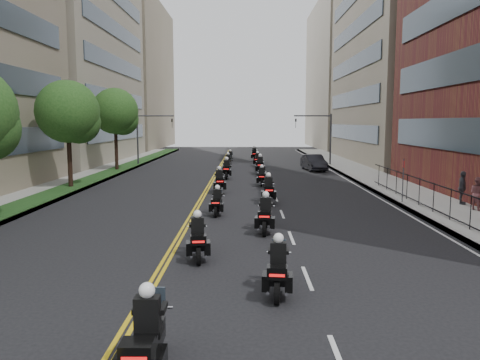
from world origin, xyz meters
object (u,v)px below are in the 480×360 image
object	(u,v)px
motorcycle_7	(262,177)
motorcycle_9	(260,166)
motorcycle_3	(265,216)
motorcycle_4	(217,203)
motorcycle_8	(227,170)
pedestrian_c	(462,188)
motorcycle_12	(230,158)
motorcycle_5	(268,191)
motorcycle_11	(257,160)
motorcycle_0	(147,342)
motorcycle_2	(198,240)
motorcycle_10	(228,163)
pedestrian_b	(478,194)
motorcycle_13	(254,155)
parked_sedan	(314,163)
motorcycle_1	(278,271)
motorcycle_6	(219,182)

from	to	relation	value
motorcycle_7	motorcycle_9	distance (m)	7.81
motorcycle_3	motorcycle_4	world-z (taller)	motorcycle_3
motorcycle_8	pedestrian_c	world-z (taller)	pedestrian_c
motorcycle_9	motorcycle_12	world-z (taller)	motorcycle_9
motorcycle_5	motorcycle_8	xyz separation A→B (m)	(-2.96, 11.80, 0.02)
motorcycle_9	motorcycle_11	size ratio (longest dim) A/B	1.14
motorcycle_0	motorcycle_9	bearing A→B (deg)	84.23
motorcycle_12	motorcycle_5	bearing A→B (deg)	-77.26
motorcycle_8	pedestrian_c	size ratio (longest dim) A/B	1.33
motorcycle_3	motorcycle_12	bearing A→B (deg)	99.71
motorcycle_2	motorcycle_10	distance (m)	30.24
motorcycle_2	motorcycle_9	distance (m)	26.81
motorcycle_12	pedestrian_b	distance (m)	32.89
motorcycle_12	motorcycle_0	bearing A→B (deg)	-84.00
motorcycle_3	motorcycle_11	size ratio (longest dim) A/B	1.10
motorcycle_3	motorcycle_7	size ratio (longest dim) A/B	1.13
pedestrian_c	motorcycle_13	bearing A→B (deg)	42.62
motorcycle_10	motorcycle_13	bearing A→B (deg)	81.21
motorcycle_3	motorcycle_11	xyz separation A→B (m)	(0.39, 30.11, -0.06)
parked_sedan	motorcycle_13	bearing A→B (deg)	108.81
motorcycle_1	motorcycle_13	distance (m)	45.12
motorcycle_9	motorcycle_10	world-z (taller)	motorcycle_9
motorcycle_6	motorcycle_10	xyz separation A→B (m)	(0.00, 14.94, -0.02)
motorcycle_12	pedestrian_b	xyz separation A→B (m)	(14.03, -29.75, 0.41)
motorcycle_10	motorcycle_9	bearing A→B (deg)	-44.40
motorcycle_4	motorcycle_13	size ratio (longest dim) A/B	0.86
motorcycle_11	motorcycle_6	bearing A→B (deg)	-92.12
motorcycle_6	motorcycle_12	distance (m)	22.97
motorcycle_9	motorcycle_13	world-z (taller)	motorcycle_9
motorcycle_7	pedestrian_b	bearing A→B (deg)	-40.35
motorcycle_9	parked_sedan	world-z (taller)	motorcycle_9
motorcycle_5	pedestrian_c	bearing A→B (deg)	-5.21
motorcycle_9	pedestrian_c	world-z (taller)	pedestrian_c
motorcycle_13	pedestrian_c	xyz separation A→B (m)	(11.15, -31.49, 0.38)
motorcycle_6	pedestrian_b	xyz separation A→B (m)	(13.98, -6.78, 0.31)
motorcycle_1	motorcycle_7	bearing A→B (deg)	94.91
motorcycle_2	motorcycle_3	distance (m)	4.73
motorcycle_1	motorcycle_13	bearing A→B (deg)	95.48
motorcycle_9	pedestrian_c	size ratio (longest dim) A/B	1.35
motorcycle_4	motorcycle_7	world-z (taller)	motorcycle_7
motorcycle_0	motorcycle_6	bearing A→B (deg)	89.33
motorcycle_8	motorcycle_11	distance (m)	11.30
pedestrian_b	motorcycle_10	bearing A→B (deg)	13.13
motorcycle_5	motorcycle_9	world-z (taller)	motorcycle_9
parked_sedan	motorcycle_10	bearing A→B (deg)	171.78
motorcycle_4	motorcycle_8	distance (m)	15.40
motorcycle_4	pedestrian_b	bearing A→B (deg)	5.31
motorcycle_0	motorcycle_5	distance (m)	19.31
motorcycle_2	motorcycle_13	bearing A→B (deg)	78.91
motorcycle_9	pedestrian_b	size ratio (longest dim) A/B	1.44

